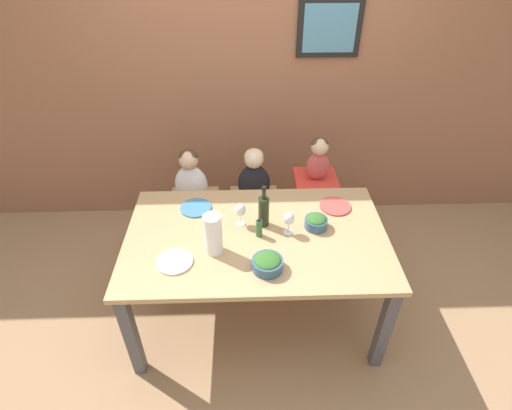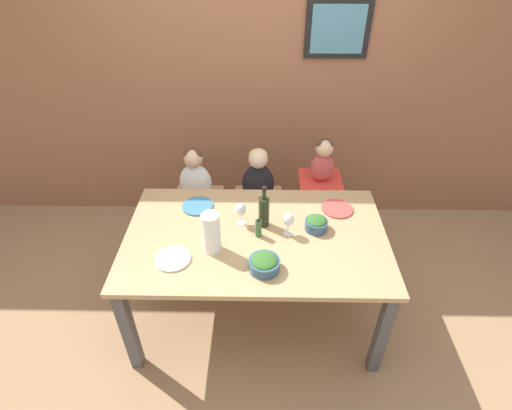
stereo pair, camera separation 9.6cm
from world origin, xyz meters
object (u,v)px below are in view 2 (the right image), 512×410
Objects in this scene: wine_glass_far at (241,210)px; dinner_plate_back_left at (198,206)px; paper_towel_roll at (212,233)px; wine_bottle at (264,211)px; chair_far_center at (258,208)px; person_child_left at (195,175)px; person_baby_right at (323,158)px; chair_far_left at (198,207)px; wine_glass_near at (289,220)px; dinner_plate_back_right at (337,209)px; salad_bowl_small at (316,224)px; chair_right_highchair at (319,195)px; person_child_center at (258,176)px; salad_bowl_large at (264,263)px; dinner_plate_front_left at (173,259)px.

dinner_plate_back_left is at bearing 150.56° from wine_glass_far.
paper_towel_roll is 1.25× the size of dinner_plate_back_left.
wine_bottle is 0.39m from paper_towel_roll.
person_child_left is (-0.50, 0.00, 0.32)m from chair_far_center.
person_baby_right is 1.02m from dinner_plate_back_left.
dinner_plate_back_left reaches higher than chair_far_left.
wine_bottle is 0.15m from wine_glass_far.
paper_towel_roll reaches higher than wine_glass_near.
wine_glass_far is 0.75× the size of dinner_plate_back_right.
salad_bowl_small is at bearing -99.64° from person_baby_right.
chair_right_highchair is 1.45× the size of person_child_left.
person_child_center is 0.65m from wine_glass_far.
wine_glass_far reaches higher than salad_bowl_large.
chair_right_highchair is 3.79× the size of salad_bowl_large.
chair_right_highchair is 0.53m from person_child_center.
dinner_plate_back_right reaches higher than chair_right_highchair.
dinner_plate_back_left is (-0.90, -0.45, 0.22)m from chair_right_highchair.
wine_bottle is (0.04, -0.64, 0.15)m from person_child_center.
person_child_left is at bearing 180.00° from person_child_center.
chair_far_center is 0.79m from wine_bottle.
salad_bowl_large is at bearing -132.97° from salad_bowl_small.
salad_bowl_large is at bearing -62.13° from chair_far_left.
paper_towel_roll is (-0.76, -0.88, 0.00)m from person_baby_right.
salad_bowl_large is 0.84× the size of dinner_plate_back_left.
dinner_plate_front_left is at bearing -158.83° from paper_towel_roll.
dinner_plate_back_left is (0.09, -0.45, 0.36)m from chair_far_left.
salad_bowl_small is at bearing -5.57° from wine_glass_far.
wine_bottle is 1.39× the size of dinner_plate_back_right.
chair_far_left is 0.32m from person_child_left.
chair_right_highchair is 3.19× the size of dinner_plate_front_left.
dinner_plate_back_right is (0.96, -0.01, 0.00)m from dinner_plate_back_left.
dinner_plate_back_right is at bearing 13.81° from wine_glass_far.
salad_bowl_large is at bearing -69.36° from wine_glass_far.
salad_bowl_small reaches higher than chair_right_highchair.
wine_bottle reaches higher than dinner_plate_front_left.
chair_right_highchair is 2.55× the size of paper_towel_roll.
chair_right_highchair is 4.25× the size of wine_glass_far.
dinner_plate_front_left is 1.00× the size of dinner_plate_back_right.
person_child_left is 2.20× the size of dinner_plate_back_right.
person_child_left is 0.50m from person_child_center.
wine_bottle is 0.54m from dinner_plate_back_right.
dinner_plate_front_left is at bearing -138.77° from wine_glass_far.
salad_bowl_small reaches higher than dinner_plate_back_right.
dinner_plate_front_left is (-0.38, -0.34, -0.11)m from wine_glass_far.
wine_bottle is at bearing -161.29° from dinner_plate_back_right.
salad_bowl_large is (0.54, -1.03, 0.40)m from chair_far_left.
chair_far_left is at bearing 117.87° from salad_bowl_large.
salad_bowl_large is at bearing -87.36° from chair_far_center.
paper_towel_roll is at bearing -142.01° from wine_bottle.
person_child_center is (0.50, 0.00, 0.32)m from chair_far_left.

